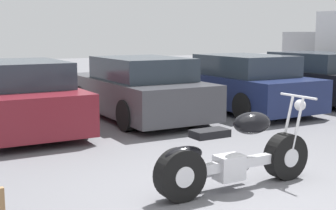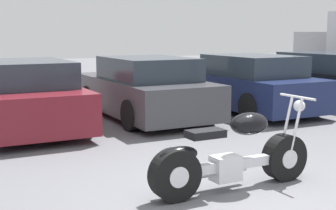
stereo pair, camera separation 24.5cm
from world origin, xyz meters
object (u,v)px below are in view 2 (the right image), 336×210
(parked_car_dark_grey, at_px, (144,89))
(parked_car_black, at_px, (320,79))
(parked_car_navy, at_px, (247,84))
(parked_car_maroon, at_px, (23,96))
(motorcycle, at_px, (232,157))

(parked_car_dark_grey, distance_m, parked_car_black, 5.30)
(parked_car_dark_grey, relative_size, parked_car_navy, 1.00)
(parked_car_maroon, bearing_deg, parked_car_black, -0.04)
(parked_car_navy, xyz_separation_m, parked_car_black, (2.65, 0.23, 0.00))
(parked_car_navy, bearing_deg, parked_car_maroon, 177.42)
(motorcycle, relative_size, parked_car_navy, 0.52)
(parked_car_black, bearing_deg, parked_car_dark_grey, 179.63)
(motorcycle, bearing_deg, parked_car_dark_grey, 77.49)
(motorcycle, relative_size, parked_car_dark_grey, 0.52)
(parked_car_maroon, height_order, parked_car_black, same)
(motorcycle, distance_m, parked_car_maroon, 5.22)
(motorcycle, height_order, parked_car_dark_grey, parked_car_dark_grey)
(motorcycle, distance_m, parked_car_dark_grey, 5.14)
(parked_car_maroon, distance_m, parked_car_navy, 5.30)
(parked_car_dark_grey, height_order, parked_car_navy, same)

